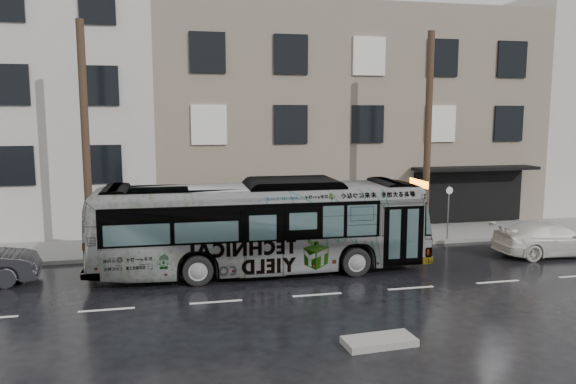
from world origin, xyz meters
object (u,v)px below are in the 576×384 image
bus (261,226)px  utility_pole_front (428,138)px  sign_post (448,213)px  white_sedan (551,239)px  utility_pole_rear (86,142)px

bus → utility_pole_front: bearing=-69.2°
sign_post → utility_pole_front: bearing=180.0°
utility_pole_front → bus: 8.79m
sign_post → bus: (-8.88, -2.80, 0.33)m
white_sedan → utility_pole_rear: bearing=82.7°
bus → utility_pole_rear: bearing=66.7°
utility_pole_front → bus: size_ratio=0.75×
utility_pole_rear → bus: bearing=-24.3°
utility_pole_front → white_sedan: utility_pole_front is taller
sign_post → white_sedan: sign_post is taller
utility_pole_rear → sign_post: 15.46m
utility_pole_front → bus: utility_pole_front is taller
utility_pole_rear → white_sedan: bearing=-9.3°
bus → sign_post: bearing=-71.5°
utility_pole_front → utility_pole_rear: size_ratio=1.00×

